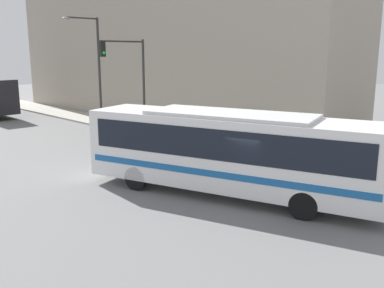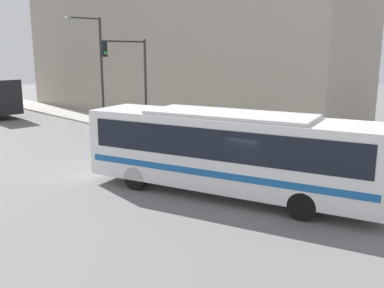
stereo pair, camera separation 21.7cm
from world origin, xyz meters
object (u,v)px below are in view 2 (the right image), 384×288
fire_hydrant (224,143)px  pedestrian_near_corner (226,130)px  city_bus (229,148)px  street_lamp (97,62)px  traffic_light_pole (132,71)px  parking_meter (182,127)px

fire_hydrant → pedestrian_near_corner: (0.75, 0.48, 0.52)m
city_bus → pedestrian_near_corner: 8.07m
city_bus → street_lamp: 18.04m
city_bus → street_lamp: bearing=55.9°
pedestrian_near_corner → fire_hydrant: bearing=-147.1°
city_bus → traffic_light_pole: size_ratio=1.92×
fire_hydrant → traffic_light_pole: size_ratio=0.13×
fire_hydrant → parking_meter: (0.00, 3.37, 0.43)m
parking_meter → street_lamp: size_ratio=0.16×
parking_meter → pedestrian_near_corner: size_ratio=0.67×
parking_meter → pedestrian_near_corner: (0.75, -2.88, 0.09)m
parking_meter → street_lamp: (-0.10, 8.82, 3.67)m
parking_meter → street_lamp: street_lamp is taller
traffic_light_pole → parking_meter: (0.90, -3.56, -3.22)m
parking_meter → street_lamp: 9.55m
city_bus → pedestrian_near_corner: (5.97, 5.37, -0.79)m
traffic_light_pole → parking_meter: 4.89m
city_bus → traffic_light_pole: traffic_light_pole is taller
pedestrian_near_corner → city_bus: bearing=-138.0°
fire_hydrant → pedestrian_near_corner: bearing=32.9°
fire_hydrant → city_bus: bearing=-136.9°
city_bus → pedestrian_near_corner: city_bus is taller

